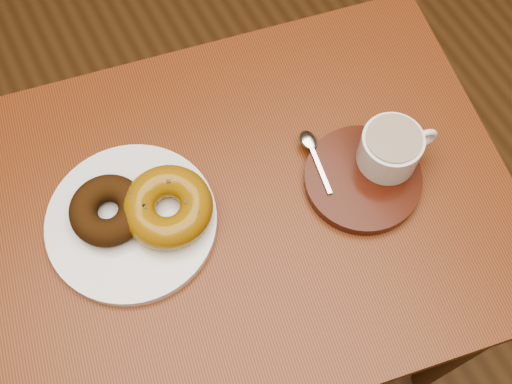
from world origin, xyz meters
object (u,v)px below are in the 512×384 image
coffee_cup (391,148)px  donut_plate (132,222)px  cafe_table (244,234)px  saucer (363,179)px

coffee_cup → donut_plate: bearing=176.8°
cafe_table → donut_plate: bearing=173.0°
cafe_table → coffee_cup: bearing=-0.5°
saucer → coffee_cup: size_ratio=1.47×
saucer → coffee_cup: (0.04, 0.01, 0.04)m
cafe_table → coffee_cup: (0.20, -0.04, 0.16)m
cafe_table → saucer: bearing=-6.0°
donut_plate → coffee_cup: coffee_cup is taller
cafe_table → donut_plate: 0.19m
saucer → coffee_cup: bearing=10.5°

